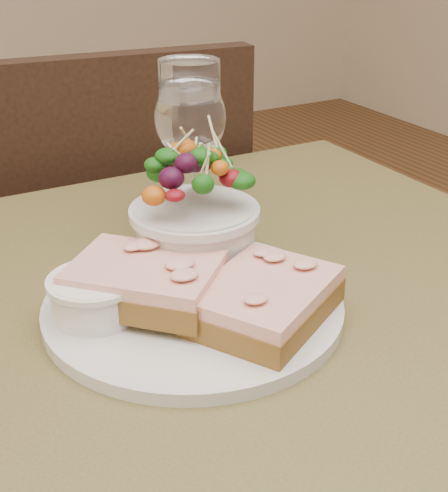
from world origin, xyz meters
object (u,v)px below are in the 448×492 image
wine_glass (190,123)px  chair_far (110,356)px  cafe_table (225,421)px  salad_bowl (194,209)px  dinner_plate (193,306)px  ramekin (95,295)px  sandwich_back (145,281)px  sandwich_front (265,300)px

wine_glass → chair_far: bearing=86.3°
cafe_table → salad_bowl: size_ratio=6.30×
salad_bowl → dinner_plate: bearing=-118.4°
dinner_plate → ramekin: size_ratio=3.60×
chair_far → sandwich_back: bearing=81.8°
salad_bowl → cafe_table: bearing=-102.5°
chair_far → sandwich_back: size_ratio=5.81×
dinner_plate → chair_far: bearing=79.8°
cafe_table → dinner_plate: bearing=105.9°
chair_far → salad_bowl: chair_far is taller
cafe_table → salad_bowl: salad_bowl is taller
ramekin → chair_far: bearing=71.8°
cafe_table → wine_glass: size_ratio=4.57×
sandwich_back → wine_glass: size_ratio=0.89×
sandwich_front → sandwich_back: sandwich_back is taller
chair_far → sandwich_front: (-0.07, -0.66, 0.49)m
ramekin → wine_glass: wine_glass is taller
ramekin → wine_glass: bearing=41.1°
sandwich_front → wine_glass: 0.24m
sandwich_back → sandwich_front: bearing=6.3°
dinner_plate → salad_bowl: (0.03, 0.06, 0.07)m
sandwich_front → salad_bowl: size_ratio=1.23×
sandwich_front → wine_glass: wine_glass is taller
chair_far → dinner_plate: (-0.11, -0.60, 0.46)m
sandwich_back → ramekin: (-0.04, 0.01, -0.01)m
dinner_plate → wine_glass: wine_glass is taller
ramekin → cafe_table: bearing=-30.8°
dinner_plate → wine_glass: 0.21m
salad_bowl → chair_far: bearing=82.1°
dinner_plate → ramekin: bearing=167.8°
dinner_plate → sandwich_front: 0.07m
cafe_table → salad_bowl: bearing=77.5°
chair_far → dinner_plate: chair_far is taller
chair_far → salad_bowl: bearing=88.0°
salad_bowl → wine_glass: (0.05, 0.10, 0.05)m
sandwich_back → cafe_table: bearing=1.7°
ramekin → wine_glass: 0.23m
chair_far → salad_bowl: (-0.07, -0.54, 0.53)m
wine_glass → salad_bowl: bearing=-114.9°
chair_far → sandwich_front: size_ratio=5.76×
cafe_table → sandwich_front: sandwich_front is taller
ramekin → salad_bowl: bearing=20.1°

